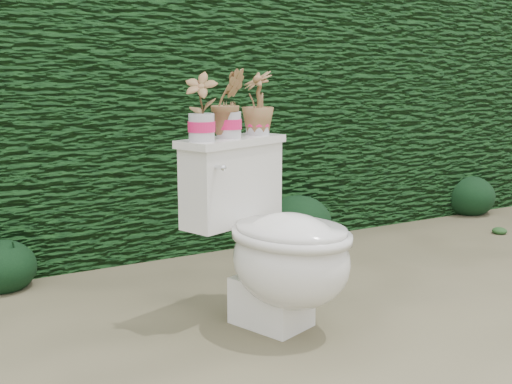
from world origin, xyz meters
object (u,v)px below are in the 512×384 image
toilet (275,244)px  potted_plant_center (229,105)px  potted_plant_left (201,109)px  potted_plant_right (258,105)px

toilet → potted_plant_center: 0.61m
potted_plant_left → potted_plant_right: 0.34m
potted_plant_center → potted_plant_right: size_ratio=1.05×
toilet → potted_plant_left: potted_plant_left is taller
potted_plant_center → potted_plant_left: bearing=-157.1°
potted_plant_left → potted_plant_center: size_ratio=0.95×
toilet → potted_plant_left: 0.63m
toilet → potted_plant_right: potted_plant_right is taller
potted_plant_right → potted_plant_left: bearing=-76.8°
toilet → potted_plant_right: (0.08, 0.28, 0.55)m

